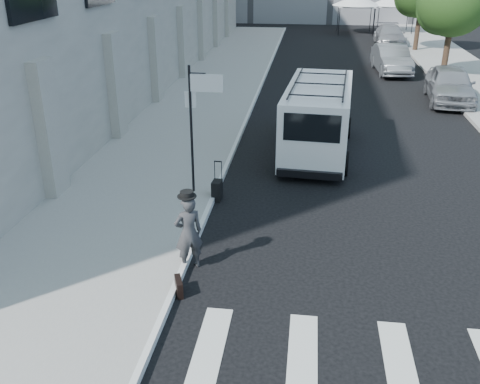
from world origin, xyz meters
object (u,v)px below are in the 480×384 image
(suitcase, at_px, (217,190))
(parked_car_b, at_px, (392,59))
(businessman, at_px, (188,233))
(briefcase, at_px, (179,287))
(parked_car_c, at_px, (390,35))
(parked_car_a, at_px, (450,84))
(cargo_van, at_px, (318,117))

(suitcase, relative_size, parked_car_b, 0.23)
(businessman, height_order, briefcase, businessman)
(businessman, bearing_deg, suitcase, -120.73)
(businessman, relative_size, parked_car_c, 0.34)
(briefcase, distance_m, parked_car_a, 18.64)
(businessman, height_order, parked_car_a, businessman)
(cargo_van, xyz_separation_m, parked_car_b, (4.18, 13.95, -0.43))
(businessman, xyz_separation_m, parked_car_c, (8.05, 32.17, -0.12))
(suitcase, bearing_deg, parked_car_a, 57.23)
(suitcase, height_order, parked_car_b, parked_car_b)
(briefcase, xyz_separation_m, suitcase, (0.00, 4.51, 0.12))
(briefcase, bearing_deg, cargo_van, 51.94)
(businessman, xyz_separation_m, parked_car_b, (6.90, 21.87, -0.07))
(cargo_van, relative_size, parked_car_c, 1.27)
(parked_car_b, distance_m, parked_car_c, 10.36)
(parked_car_c, bearing_deg, businessman, -103.91)
(briefcase, xyz_separation_m, cargo_van, (2.72, 8.93, 1.04))
(briefcase, bearing_deg, parked_car_b, 52.07)
(parked_car_a, height_order, parked_car_b, parked_car_a)
(cargo_van, height_order, parked_car_a, cargo_van)
(briefcase, height_order, parked_car_a, parked_car_a)
(businessman, height_order, suitcase, businessman)
(briefcase, height_order, suitcase, suitcase)
(businessman, relative_size, cargo_van, 0.27)
(suitcase, height_order, parked_car_a, parked_car_a)
(suitcase, relative_size, parked_car_c, 0.22)
(cargo_van, distance_m, parked_car_c, 24.83)
(briefcase, xyz_separation_m, parked_car_a, (8.70, 16.48, 0.64))
(briefcase, height_order, cargo_van, cargo_van)
(parked_car_c, bearing_deg, cargo_van, -102.27)
(parked_car_a, distance_m, parked_car_b, 6.64)
(businessman, distance_m, parked_car_b, 22.93)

